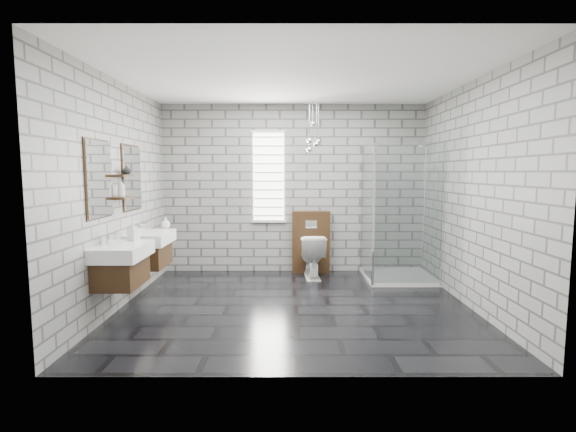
{
  "coord_description": "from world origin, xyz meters",
  "views": [
    {
      "loc": [
        -0.09,
        -4.96,
        1.62
      ],
      "look_at": [
        -0.09,
        0.35,
        1.06
      ],
      "focal_mm": 26.0,
      "sensor_mm": 36.0,
      "label": 1
    }
  ],
  "objects_px": {
    "vanity_left": "(119,253)",
    "shower_enclosure": "(394,247)",
    "cistern_panel": "(311,242)",
    "vanity_right": "(148,239)",
    "toilet": "(312,256)"
  },
  "relations": [
    {
      "from": "cistern_panel",
      "to": "shower_enclosure",
      "type": "bearing_deg",
      "value": -23.0
    },
    {
      "from": "vanity_right",
      "to": "cistern_panel",
      "type": "xyz_separation_m",
      "value": [
        2.19,
        1.32,
        -0.26
      ]
    },
    {
      "from": "vanity_right",
      "to": "vanity_left",
      "type": "bearing_deg",
      "value": -90.0
    },
    {
      "from": "shower_enclosure",
      "to": "toilet",
      "type": "height_order",
      "value": "shower_enclosure"
    },
    {
      "from": "vanity_right",
      "to": "toilet",
      "type": "height_order",
      "value": "vanity_right"
    },
    {
      "from": "vanity_right",
      "to": "shower_enclosure",
      "type": "distance_m",
      "value": 3.51
    },
    {
      "from": "vanity_left",
      "to": "shower_enclosure",
      "type": "height_order",
      "value": "shower_enclosure"
    },
    {
      "from": "cistern_panel",
      "to": "toilet",
      "type": "distance_m",
      "value": 0.37
    },
    {
      "from": "vanity_right",
      "to": "shower_enclosure",
      "type": "height_order",
      "value": "shower_enclosure"
    },
    {
      "from": "cistern_panel",
      "to": "vanity_right",
      "type": "bearing_deg",
      "value": -148.89
    },
    {
      "from": "vanity_left",
      "to": "cistern_panel",
      "type": "xyz_separation_m",
      "value": [
        2.19,
        2.25,
        -0.26
      ]
    },
    {
      "from": "vanity_left",
      "to": "shower_enclosure",
      "type": "xyz_separation_m",
      "value": [
        3.41,
        1.74,
        -0.25
      ]
    },
    {
      "from": "vanity_left",
      "to": "vanity_right",
      "type": "height_order",
      "value": "same"
    },
    {
      "from": "vanity_left",
      "to": "vanity_right",
      "type": "relative_size",
      "value": 1.0
    },
    {
      "from": "vanity_left",
      "to": "cistern_panel",
      "type": "distance_m",
      "value": 3.15
    }
  ]
}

